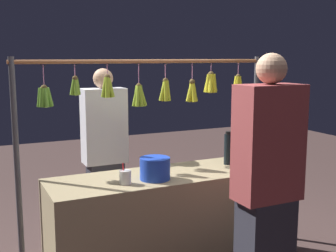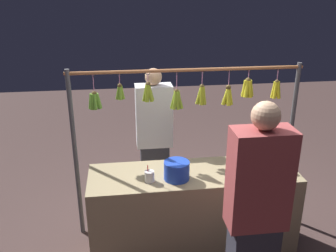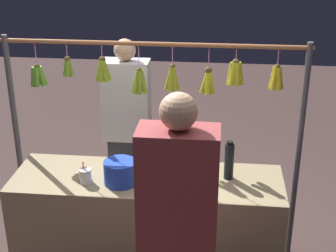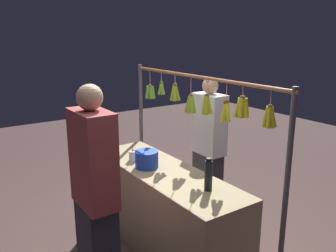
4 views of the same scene
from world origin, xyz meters
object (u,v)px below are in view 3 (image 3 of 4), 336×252
water_bottle (229,161)px  vendor_person (128,134)px  blue_bucket (120,172)px  drink_cup (85,176)px  customer_person (177,247)px

water_bottle → vendor_person: (0.85, -0.73, -0.16)m
blue_bucket → drink_cup: 0.24m
blue_bucket → drink_cup: size_ratio=1.46×
water_bottle → customer_person: 0.93m
water_bottle → customer_person: customer_person is taller
customer_person → water_bottle: bearing=-107.8°
water_bottle → blue_bucket: bearing=11.4°
vendor_person → customer_person: customer_person is taller
water_bottle → drink_cup: 1.00m
drink_cup → customer_person: bearing=134.4°
vendor_person → drink_cup: bearing=81.8°
vendor_person → blue_bucket: bearing=97.2°
drink_cup → vendor_person: 0.91m
blue_bucket → water_bottle: bearing=-168.6°
blue_bucket → customer_person: (-0.46, 0.73, -0.05)m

